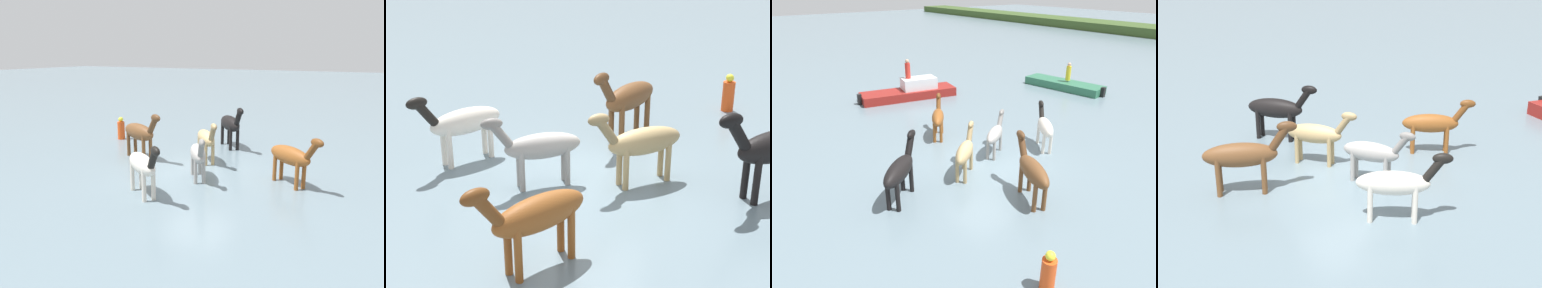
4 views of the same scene
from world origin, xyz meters
The scene contains 12 objects.
ground_plane centered at (0.00, 0.00, 0.00)m, with size 156.21×156.21×0.00m, color slate.
horse_pinto_flank centered at (2.88, -0.38, 1.11)m, with size 2.53×1.43×2.02m.
horse_mid_herd centered at (0.20, -1.14, 0.98)m, with size 1.75×1.98×1.78m.
horse_gray_outer centered at (0.33, 3.11, 1.01)m, with size 2.11×1.67×1.82m.
horse_chestnut_trailing centered at (-3.47, 0.04, 1.00)m, with size 2.12×1.65×1.82m.
horse_dark_mare centered at (0.26, -3.85, 1.12)m, with size 2.01×2.24×2.03m.
horse_dun_straggler centered at (-0.48, 0.96, 0.93)m, with size 1.47×1.98×1.68m.
boat_launch_far centered at (-9.77, 2.03, 0.33)m, with size 2.75×6.18×1.38m.
boat_tender_starboard centered at (-5.34, 11.53, 0.18)m, with size 5.67×2.32×0.76m.
person_watcher_seated centered at (-9.91, 2.00, 1.78)m, with size 0.32×0.32×1.19m.
person_spotter_bow centered at (-5.16, 11.62, 1.16)m, with size 0.32×0.32×1.19m.
buoy_channel_marker centered at (5.85, -2.92, 0.51)m, with size 0.36×0.36×1.14m.
Camera 3 is at (9.77, -8.31, 6.75)m, focal length 33.37 mm.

